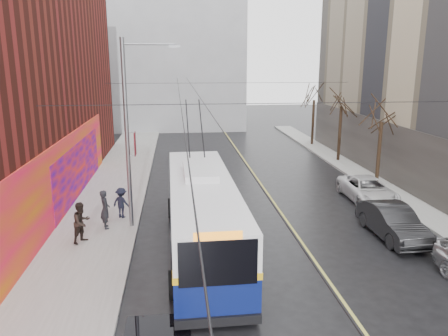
# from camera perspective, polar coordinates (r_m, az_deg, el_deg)

# --- Properties ---
(sidewalk_left) EXTENTS (4.00, 60.00, 0.15)m
(sidewalk_left) POSITION_cam_1_polar(r_m,az_deg,el_deg) (24.09, -15.54, -5.85)
(sidewalk_left) COLOR gray
(sidewalk_left) RESTS_ON ground
(sidewalk_right) EXTENTS (2.00, 60.00, 0.15)m
(sidewalk_right) POSITION_cam_1_polar(r_m,az_deg,el_deg) (27.08, 22.84, -4.26)
(sidewalk_right) COLOR gray
(sidewalk_right) RESTS_ON ground
(lane_line) EXTENTS (0.12, 50.00, 0.01)m
(lane_line) POSITION_cam_1_polar(r_m,az_deg,el_deg) (26.25, 6.15, -3.94)
(lane_line) COLOR #BFB74C
(lane_line) RESTS_ON ground
(building_far) EXTENTS (20.50, 12.10, 18.00)m
(building_far) POSITION_cam_1_polar(r_m,az_deg,el_deg) (55.44, -8.61, 14.75)
(building_far) COLOR gray
(building_far) RESTS_ON ground
(streetlight_pole) EXTENTS (2.65, 0.60, 9.00)m
(streetlight_pole) POSITION_cam_1_polar(r_m,az_deg,el_deg) (20.75, -12.15, 4.85)
(streetlight_pole) COLOR slate
(streetlight_pole) RESTS_ON ground
(catenary_wires) EXTENTS (18.00, 60.00, 0.22)m
(catenary_wires) POSITION_cam_1_polar(r_m,az_deg,el_deg) (25.27, -2.97, 9.88)
(catenary_wires) COLOR black
(tree_near) EXTENTS (3.20, 3.20, 6.40)m
(tree_near) POSITION_cam_1_polar(r_m,az_deg,el_deg) (29.58, 20.01, 7.18)
(tree_near) COLOR black
(tree_near) RESTS_ON ground
(tree_mid) EXTENTS (3.20, 3.20, 6.68)m
(tree_mid) POSITION_cam_1_polar(r_m,az_deg,el_deg) (35.94, 15.16, 9.01)
(tree_mid) COLOR black
(tree_mid) RESTS_ON ground
(tree_far) EXTENTS (3.20, 3.20, 6.57)m
(tree_far) POSITION_cam_1_polar(r_m,az_deg,el_deg) (42.53, 11.73, 9.72)
(tree_far) COLOR black
(tree_far) RESTS_ON ground
(pigeons_flying) EXTENTS (2.86, 3.78, 1.70)m
(pigeons_flying) POSITION_cam_1_polar(r_m,az_deg,el_deg) (20.94, -1.56, 10.13)
(pigeons_flying) COLOR slate
(trolleybus) EXTENTS (3.10, 12.59, 5.93)m
(trolleybus) POSITION_cam_1_polar(r_m,az_deg,el_deg) (18.86, -2.87, -5.79)
(trolleybus) COLOR #0A1551
(trolleybus) RESTS_ON ground
(parked_car_b) EXTENTS (1.67, 4.63, 1.52)m
(parked_car_b) POSITION_cam_1_polar(r_m,az_deg,el_deg) (21.72, 21.13, -6.55)
(parked_car_b) COLOR #232426
(parked_car_b) RESTS_ON ground
(parked_car_c) EXTENTS (2.38, 4.99, 1.38)m
(parked_car_c) POSITION_cam_1_polar(r_m,az_deg,el_deg) (26.74, 18.27, -2.71)
(parked_car_c) COLOR silver
(parked_car_c) RESTS_ON ground
(following_car) EXTENTS (2.25, 4.58, 1.50)m
(following_car) POSITION_cam_1_polar(r_m,az_deg,el_deg) (31.69, -4.35, 0.61)
(following_car) COLOR #A2A2A6
(following_car) RESTS_ON ground
(pedestrian_a) EXTENTS (0.63, 0.79, 1.88)m
(pedestrian_a) POSITION_cam_1_polar(r_m,az_deg,el_deg) (21.65, -15.27, -5.23)
(pedestrian_a) COLOR black
(pedestrian_a) RESTS_ON sidewalk_left
(pedestrian_b) EXTENTS (1.08, 1.13, 1.84)m
(pedestrian_b) POSITION_cam_1_polar(r_m,az_deg,el_deg) (20.31, -18.10, -6.77)
(pedestrian_b) COLOR black
(pedestrian_b) RESTS_ON sidewalk_left
(pedestrian_c) EXTENTS (1.17, 1.01, 1.58)m
(pedestrian_c) POSITION_cam_1_polar(r_m,az_deg,el_deg) (22.93, -13.24, -4.43)
(pedestrian_c) COLOR black
(pedestrian_c) RESTS_ON sidewalk_left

